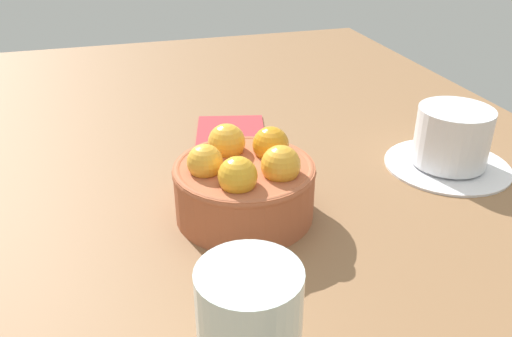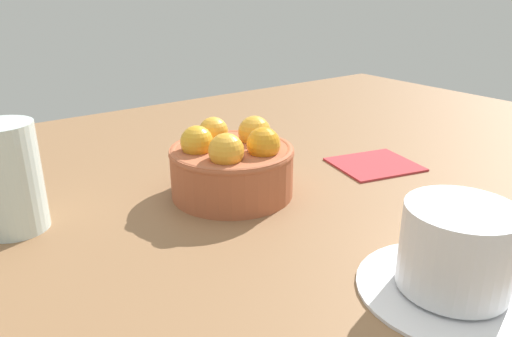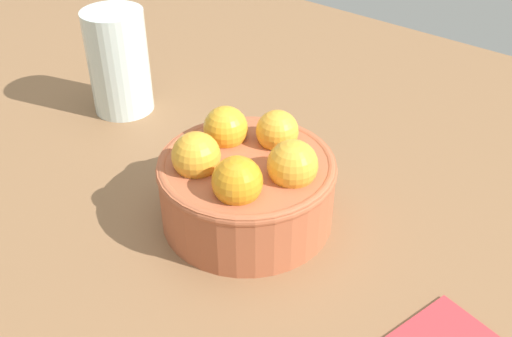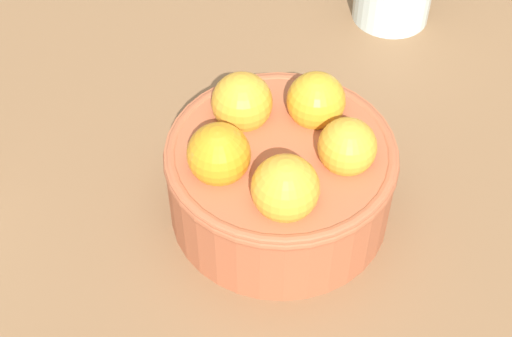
% 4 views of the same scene
% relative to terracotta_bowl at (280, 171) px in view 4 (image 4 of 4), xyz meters
% --- Properties ---
extents(ground_plane, '(1.49, 0.94, 0.05)m').
position_rel_terracotta_bowl_xyz_m(ground_plane, '(0.00, -0.00, -0.06)').
color(ground_plane, brown).
extents(terracotta_bowl, '(0.15, 0.15, 0.09)m').
position_rel_terracotta_bowl_xyz_m(terracotta_bowl, '(0.00, 0.00, 0.00)').
color(terracotta_bowl, '#AD5938').
rests_on(terracotta_bowl, ground_plane).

